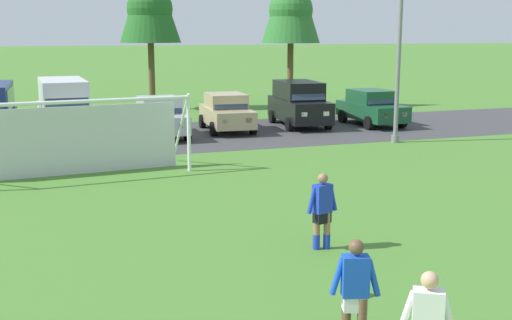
# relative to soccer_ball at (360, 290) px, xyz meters

# --- Properties ---
(ground_plane) EXTENTS (400.00, 400.00, 0.00)m
(ground_plane) POSITION_rel_soccer_ball_xyz_m (-0.61, 8.82, -0.11)
(ground_plane) COLOR #477A2D
(parking_lot_strip) EXTENTS (52.00, 8.40, 0.01)m
(parking_lot_strip) POSITION_rel_soccer_ball_xyz_m (-0.61, 18.19, -0.11)
(parking_lot_strip) COLOR #3D3D3F
(parking_lot_strip) RESTS_ON ground
(soccer_ball) EXTENTS (0.22, 0.22, 0.22)m
(soccer_ball) POSITION_rel_soccer_ball_xyz_m (0.00, 0.00, 0.00)
(soccer_ball) COLOR white
(soccer_ball) RESTS_ON ground
(soccer_goal) EXTENTS (7.56, 2.58, 2.57)m
(soccer_goal) POSITION_rel_soccer_ball_xyz_m (-4.22, 11.47, 1.18)
(soccer_goal) COLOR white
(soccer_goal) RESTS_ON ground
(player_midfield_center) EXTENTS (0.70, 0.36, 1.64)m
(player_midfield_center) POSITION_rel_soccer_ball_xyz_m (-0.97, -1.63, 0.71)
(player_midfield_center) COLOR brown
(player_midfield_center) RESTS_ON ground
(player_winger_left) EXTENTS (0.75, 0.33, 1.64)m
(player_winger_left) POSITION_rel_soccer_ball_xyz_m (0.39, 2.49, 0.71)
(player_winger_left) COLOR #936B4C
(player_winger_left) RESTS_ON ground
(parked_car_slot_left) EXTENTS (2.34, 4.87, 2.52)m
(parked_car_slot_left) POSITION_rel_soccer_ball_xyz_m (-4.07, 19.28, 1.23)
(parked_car_slot_left) COLOR silver
(parked_car_slot_left) RESTS_ON ground
(parked_car_slot_center_left) EXTENTS (2.07, 4.21, 1.72)m
(parked_car_slot_center_left) POSITION_rel_soccer_ball_xyz_m (-0.13, 18.29, 0.77)
(parked_car_slot_center_left) COLOR #B2B2BC
(parked_car_slot_center_left) RESTS_ON ground
(parked_car_slot_center) EXTENTS (2.22, 4.30, 1.72)m
(parked_car_slot_center) POSITION_rel_soccer_ball_xyz_m (3.09, 18.99, 0.77)
(parked_car_slot_center) COLOR tan
(parked_car_slot_center) RESTS_ON ground
(parked_car_slot_center_right) EXTENTS (2.39, 4.73, 2.16)m
(parked_car_slot_center_right) POSITION_rel_soccer_ball_xyz_m (6.86, 19.39, 1.00)
(parked_car_slot_center_right) COLOR black
(parked_car_slot_center_right) RESTS_ON ground
(parked_car_slot_right) EXTENTS (2.12, 4.24, 1.72)m
(parked_car_slot_right) POSITION_rel_soccer_ball_xyz_m (10.35, 18.53, 0.77)
(parked_car_slot_right) COLOR #194C2D
(parked_car_slot_right) RESTS_ON ground
(tree_center_back) EXTENTS (3.47, 3.47, 9.25)m
(tree_center_back) POSITION_rel_soccer_ball_xyz_m (9.32, 26.75, 6.24)
(tree_center_back) COLOR brown
(tree_center_back) RESTS_ON ground
(street_lamp) EXTENTS (2.00, 0.32, 7.95)m
(street_lamp) POSITION_rel_soccer_ball_xyz_m (9.01, 13.74, 4.00)
(street_lamp) COLOR slate
(street_lamp) RESTS_ON ground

